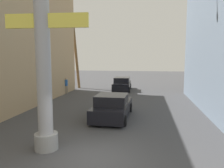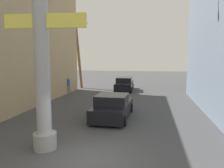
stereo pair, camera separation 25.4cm
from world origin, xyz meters
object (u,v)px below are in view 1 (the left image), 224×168
(palm_tree_mid_left, at_px, (37,32))
(car_far, at_px, (122,84))
(palm_tree_far_left, at_px, (76,47))
(pedestrian_far_left, at_px, (66,84))
(pedestrian_mid_right, at_px, (210,100))
(car_lead, at_px, (112,107))
(neon_sign_pole, at_px, (42,10))

(palm_tree_mid_left, bearing_deg, car_far, 48.36)
(car_far, xyz_separation_m, palm_tree_far_left, (-5.88, 0.93, 4.45))
(car_far, xyz_separation_m, pedestrian_far_left, (-5.63, -3.33, 0.27))
(pedestrian_far_left, bearing_deg, pedestrian_mid_right, -24.72)
(car_lead, height_order, car_far, same)
(palm_tree_far_left, height_order, pedestrian_far_left, palm_tree_far_left)
(neon_sign_pole, height_order, pedestrian_far_left, neon_sign_pole)
(palm_tree_mid_left, height_order, pedestrian_mid_right, palm_tree_mid_left)
(car_lead, relative_size, pedestrian_far_left, 2.75)
(car_far, distance_m, pedestrian_mid_right, 11.84)
(pedestrian_far_left, height_order, pedestrian_mid_right, pedestrian_far_left)
(pedestrian_mid_right, bearing_deg, car_far, 128.24)
(pedestrian_far_left, bearing_deg, car_far, 30.64)
(palm_tree_far_left, bearing_deg, palm_tree_mid_left, -94.83)
(palm_tree_far_left, bearing_deg, pedestrian_mid_right, -37.76)
(neon_sign_pole, relative_size, pedestrian_mid_right, 6.87)
(car_lead, xyz_separation_m, car_far, (-0.74, 11.77, 0.03))
(neon_sign_pole, xyz_separation_m, car_far, (1.26, 17.01, -5.00))
(palm_tree_mid_left, height_order, pedestrian_far_left, palm_tree_mid_left)
(car_far, relative_size, pedestrian_mid_right, 2.99)
(neon_sign_pole, xyz_separation_m, palm_tree_far_left, (-4.62, 17.94, -0.55))
(neon_sign_pole, xyz_separation_m, pedestrian_far_left, (-4.37, 13.68, -4.72))
(neon_sign_pole, height_order, palm_tree_mid_left, neon_sign_pole)
(neon_sign_pole, relative_size, palm_tree_mid_left, 1.12)
(neon_sign_pole, height_order, palm_tree_far_left, neon_sign_pole)
(car_far, relative_size, palm_tree_far_left, 0.57)
(neon_sign_pole, height_order, pedestrian_mid_right, neon_sign_pole)
(palm_tree_far_left, bearing_deg, pedestrian_far_left, -86.59)
(pedestrian_far_left, bearing_deg, palm_tree_mid_left, -103.25)
(palm_tree_mid_left, relative_size, pedestrian_mid_right, 6.13)
(palm_tree_far_left, bearing_deg, neon_sign_pole, -75.55)
(palm_tree_mid_left, distance_m, pedestrian_mid_right, 14.94)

